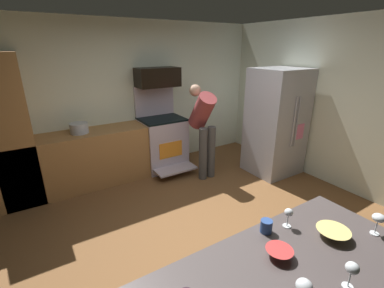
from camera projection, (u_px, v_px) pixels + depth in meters
ground_plane at (204, 230)px, 3.32m from camera, size 5.20×4.80×0.02m
wall_back at (131, 98)px, 4.73m from camera, size 5.20×0.12×2.60m
wall_right at (340, 105)px, 4.12m from camera, size 0.12×4.80×2.60m
lower_cabinet_run at (90, 159)px, 4.29m from camera, size 2.40×0.60×0.90m
cabinet_column at (7, 133)px, 3.59m from camera, size 0.60×0.60×2.10m
oven_range at (163, 141)px, 4.91m from camera, size 0.76×0.97×1.50m
microwave at (158, 77)px, 4.58m from camera, size 0.74×0.38×0.33m
refrigerator at (276, 122)px, 4.61m from camera, size 0.84×0.79×1.83m
person_cook at (203, 125)px, 4.45m from camera, size 0.31×0.61×1.56m
mixing_bowl_large at (333, 233)px, 1.85m from camera, size 0.23×0.23×0.06m
mixing_bowl_prep at (279, 253)px, 1.67m from camera, size 0.17×0.17×0.06m
wine_glass_near at (352, 269)px, 1.43m from camera, size 0.07×0.07×0.17m
wine_glass_mid at (289, 214)px, 1.93m from camera, size 0.06×0.06×0.15m
wine_glass_far at (379, 219)px, 1.84m from camera, size 0.08×0.08×0.16m
wine_glass_extra at (304, 287)px, 1.31m from camera, size 0.08×0.08×0.17m
mug_coffee at (266, 226)px, 1.89m from camera, size 0.09×0.09×0.09m
stock_pot at (79, 128)px, 4.06m from camera, size 0.27×0.27×0.16m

